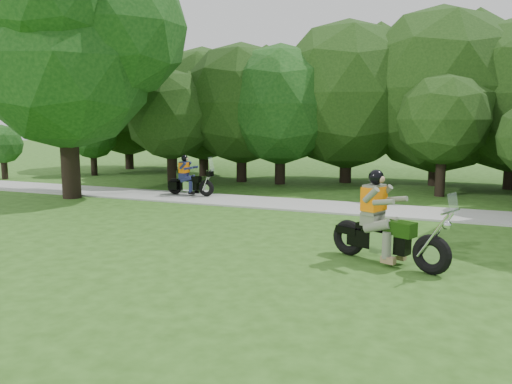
# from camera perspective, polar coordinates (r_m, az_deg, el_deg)

# --- Properties ---
(ground) EXTENTS (100.00, 100.00, 0.00)m
(ground) POSITION_cam_1_polar(r_m,az_deg,el_deg) (9.22, 2.97, -10.56)
(ground) COLOR #2A4F16
(ground) RESTS_ON ground
(walkway) EXTENTS (60.00, 2.20, 0.06)m
(walkway) POSITION_cam_1_polar(r_m,az_deg,el_deg) (16.77, 11.64, -1.88)
(walkway) COLOR #9F9F99
(walkway) RESTS_ON ground
(tree_line) EXTENTS (39.87, 11.04, 7.78)m
(tree_line) POSITION_cam_1_polar(r_m,az_deg,el_deg) (22.80, 18.30, 9.75)
(tree_line) COLOR black
(tree_line) RESTS_ON ground
(big_tree_west) EXTENTS (8.64, 6.56, 9.96)m
(big_tree_west) POSITION_cam_1_polar(r_m,az_deg,el_deg) (20.30, -20.53, 15.78)
(big_tree_west) COLOR black
(big_tree_west) RESTS_ON ground
(chopper_motorcycle) EXTENTS (2.62, 1.53, 1.95)m
(chopper_motorcycle) POSITION_cam_1_polar(r_m,az_deg,el_deg) (10.68, 14.26, -4.14)
(chopper_motorcycle) COLOR black
(chopper_motorcycle) RESTS_ON ground
(touring_motorcycle) EXTENTS (2.02, 0.58, 1.54)m
(touring_motorcycle) POSITION_cam_1_polar(r_m,az_deg,el_deg) (19.21, -7.85, 1.30)
(touring_motorcycle) COLOR black
(touring_motorcycle) RESTS_ON walkway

